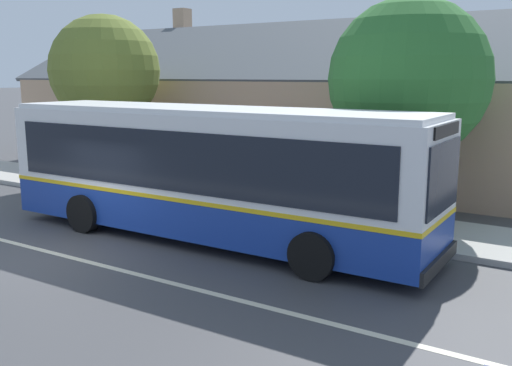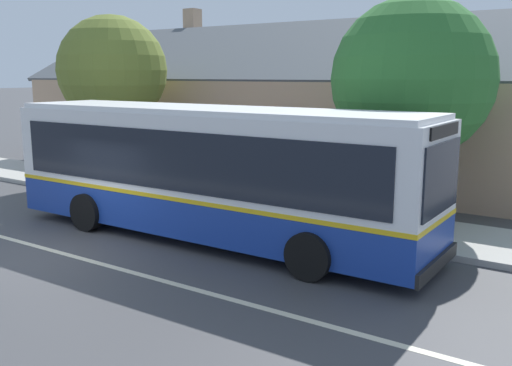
# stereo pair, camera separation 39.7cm
# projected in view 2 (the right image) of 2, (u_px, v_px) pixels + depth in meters

# --- Properties ---
(ground_plane) EXTENTS (300.00, 300.00, 0.00)m
(ground_plane) POSITION_uv_depth(u_px,v_px,m) (56.00, 252.00, 13.28)
(ground_plane) COLOR #424244
(sidewalk_far) EXTENTS (60.00, 3.00, 0.15)m
(sidewalk_far) POSITION_uv_depth(u_px,v_px,m) (216.00, 202.00, 18.14)
(sidewalk_far) COLOR #ADAAA3
(sidewalk_far) RESTS_ON ground
(lane_divider_stripe) EXTENTS (60.00, 0.16, 0.01)m
(lane_divider_stripe) POSITION_uv_depth(u_px,v_px,m) (56.00, 252.00, 13.28)
(lane_divider_stripe) COLOR beige
(lane_divider_stripe) RESTS_ON ground
(community_building) EXTENTS (23.24, 10.30, 7.37)m
(community_building) POSITION_uv_depth(u_px,v_px,m) (284.00, 119.00, 25.92)
(community_building) COLOR tan
(community_building) RESTS_ON ground
(transit_bus) EXTENTS (11.48, 2.84, 3.29)m
(transit_bus) POSITION_uv_depth(u_px,v_px,m) (209.00, 169.00, 14.06)
(transit_bus) COLOR navy
(transit_bus) RESTS_ON ground
(bench_by_building) EXTENTS (1.82, 0.51, 0.94)m
(bench_by_building) POSITION_uv_depth(u_px,v_px,m) (133.00, 180.00, 19.09)
(bench_by_building) COLOR brown
(bench_by_building) RESTS_ON sidewalk_far
(street_tree_primary) EXTENTS (4.33, 4.33, 6.12)m
(street_tree_primary) POSITION_uv_depth(u_px,v_px,m) (409.00, 83.00, 15.23)
(street_tree_primary) COLOR #4C3828
(street_tree_primary) RESTS_ON ground
(street_tree_secondary) EXTENTS (4.01, 4.01, 6.22)m
(street_tree_secondary) POSITION_uv_depth(u_px,v_px,m) (112.00, 71.00, 20.99)
(street_tree_secondary) COLOR #4C3828
(street_tree_secondary) RESTS_ON ground
(bike_rack) EXTENTS (1.16, 0.06, 0.78)m
(bike_rack) POSITION_uv_depth(u_px,v_px,m) (89.00, 165.00, 21.53)
(bike_rack) COLOR slate
(bike_rack) RESTS_ON sidewalk_far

